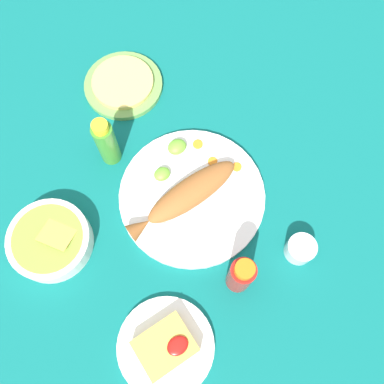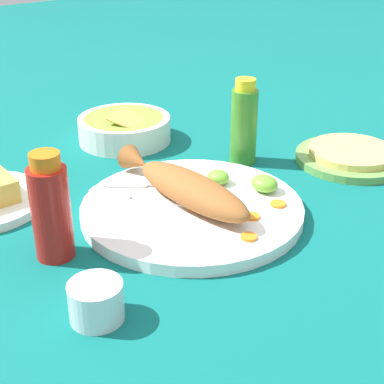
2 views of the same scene
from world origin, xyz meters
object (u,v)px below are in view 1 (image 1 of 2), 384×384
at_px(hot_sauce_bottle_red, 241,275).
at_px(tortilla_plate, 124,85).
at_px(salt_cup, 300,249).
at_px(side_plate_fries, 166,346).
at_px(hot_sauce_bottle_green, 106,142).
at_px(fork_near, 181,229).
at_px(fork_far, 162,219).
at_px(main_plate, 192,196).
at_px(fried_fish, 186,195).
at_px(guacamole_bowl, 50,240).

height_order(hot_sauce_bottle_red, tortilla_plate, hot_sauce_bottle_red).
xyz_separation_m(salt_cup, side_plate_fries, (-0.35, -0.01, -0.01)).
height_order(hot_sauce_bottle_red, hot_sauce_bottle_green, hot_sauce_bottle_green).
height_order(fork_near, fork_far, same).
height_order(main_plate, hot_sauce_bottle_red, hot_sauce_bottle_red).
height_order(salt_cup, side_plate_fries, salt_cup).
distance_m(fried_fish, guacamole_bowl, 0.31).
relative_size(fork_near, guacamole_bowl, 0.92).
height_order(main_plate, salt_cup, salt_cup).
relative_size(fork_far, guacamole_bowl, 0.87).
relative_size(fried_fish, hot_sauce_bottle_green, 1.85).
bearing_deg(hot_sauce_bottle_green, fried_fish, -66.10).
height_order(hot_sauce_bottle_red, guacamole_bowl, hot_sauce_bottle_red).
bearing_deg(hot_sauce_bottle_green, fork_near, -81.74).
bearing_deg(side_plate_fries, fork_far, 59.28).
relative_size(hot_sauce_bottle_green, tortilla_plate, 0.77).
height_order(fork_near, salt_cup, salt_cup).
distance_m(side_plate_fries, tortilla_plate, 0.64).
height_order(hot_sauce_bottle_red, salt_cup, hot_sauce_bottle_red).
bearing_deg(salt_cup, main_plate, 118.34).
xyz_separation_m(main_plate, fork_near, (-0.07, -0.05, 0.01)).
height_order(fried_fish, fork_far, fried_fish).
bearing_deg(fork_near, tortilla_plate, -134.50).
relative_size(guacamole_bowl, tortilla_plate, 0.90).
distance_m(fork_near, tortilla_plate, 0.41).
relative_size(hot_sauce_bottle_red, hot_sauce_bottle_green, 0.97).
height_order(main_plate, side_plate_fries, main_plate).
bearing_deg(fork_far, hot_sauce_bottle_red, 55.69).
xyz_separation_m(side_plate_fries, tortilla_plate, (0.24, 0.59, 0.00)).
relative_size(fork_near, hot_sauce_bottle_red, 1.10).
height_order(salt_cup, tortilla_plate, salt_cup).
distance_m(fried_fish, fork_near, 0.08).
xyz_separation_m(fried_fish, salt_cup, (0.14, -0.23, -0.02)).
bearing_deg(salt_cup, fork_far, 133.78).
relative_size(side_plate_fries, guacamole_bowl, 1.12).
bearing_deg(fork_near, main_plate, -173.04).
distance_m(fork_far, guacamole_bowl, 0.25).
xyz_separation_m(fried_fish, fork_far, (-0.07, -0.01, -0.02)).
distance_m(fork_near, hot_sauce_bottle_green, 0.26).
bearing_deg(tortilla_plate, salt_cup, -79.64).
xyz_separation_m(main_plate, hot_sauce_bottle_red, (-0.02, -0.21, 0.06)).
relative_size(main_plate, side_plate_fries, 1.68).
bearing_deg(side_plate_fries, main_plate, 47.25).
bearing_deg(fork_near, guacamole_bowl, -60.44).
bearing_deg(salt_cup, hot_sauce_bottle_green, 118.04).
xyz_separation_m(main_plate, guacamole_bowl, (-0.32, 0.08, 0.02)).
height_order(hot_sauce_bottle_green, side_plate_fries, hot_sauce_bottle_green).
xyz_separation_m(fork_near, hot_sauce_bottle_green, (-0.04, 0.25, 0.05)).
bearing_deg(main_plate, tortilla_plate, 86.70).
relative_size(fork_near, fork_far, 1.06).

